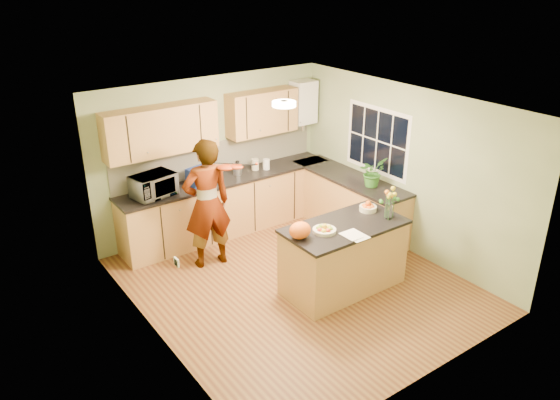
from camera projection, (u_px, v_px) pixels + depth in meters
floor at (296, 284)px, 7.52m from camera, size 4.50×4.50×0.00m
ceiling at (299, 106)px, 6.51m from camera, size 4.00×4.50×0.02m
wall_back at (212, 155)px, 8.69m from camera, size 4.00×0.02×2.50m
wall_front at (436, 276)px, 5.34m from camera, size 4.00×0.02×2.50m
wall_left at (152, 244)px, 5.95m from camera, size 0.02×4.50×2.50m
wall_right at (405, 170)px, 8.08m from camera, size 0.02×4.50×2.50m
back_counter at (229, 204)px, 8.83m from camera, size 3.64×0.62×0.94m
right_counter at (348, 203)px, 8.86m from camera, size 0.62×2.24×0.94m
splashback at (218, 157)px, 8.75m from camera, size 3.60×0.02×0.52m
upper_cabinets at (205, 122)px, 8.23m from camera, size 3.20×0.34×0.70m
boiler at (303, 102)px, 9.22m from camera, size 0.40×0.30×0.86m
window_right at (377, 140)px, 8.40m from camera, size 0.01×1.30×1.05m
light_switch at (177, 262)px, 5.49m from camera, size 0.02×0.09×0.09m
ceiling_lamp at (284, 104)px, 6.75m from camera, size 0.30×0.30×0.07m
peninsula_island at (343, 256)px, 7.27m from camera, size 1.64×0.84×0.94m
fruit_dish at (324, 229)px, 6.88m from camera, size 0.30×0.30×0.10m
orange_bowl at (368, 207)px, 7.46m from camera, size 0.24×0.24×0.14m
flower_vase at (390, 197)px, 7.14m from camera, size 0.25×0.25×0.47m
orange_bag at (300, 230)px, 6.70m from camera, size 0.34×0.30×0.21m
papers at (355, 235)px, 6.80m from camera, size 0.24×0.32×0.01m
violinist at (207, 204)px, 7.66m from camera, size 0.75×0.54×1.90m
violin at (226, 167)px, 7.38m from camera, size 0.61×0.53×0.15m
microwave at (153, 185)px, 7.88m from camera, size 0.68×0.53×0.33m
blue_box at (199, 176)px, 8.32m from camera, size 0.37×0.31×0.26m
kettle at (238, 168)px, 8.73m from camera, size 0.14×0.14×0.27m
jar_cream at (255, 164)px, 8.92m from camera, size 0.14×0.14×0.19m
jar_white at (266, 164)px, 8.95m from camera, size 0.14×0.14×0.17m
potted_plant at (372, 172)px, 8.23m from camera, size 0.47×0.43×0.44m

